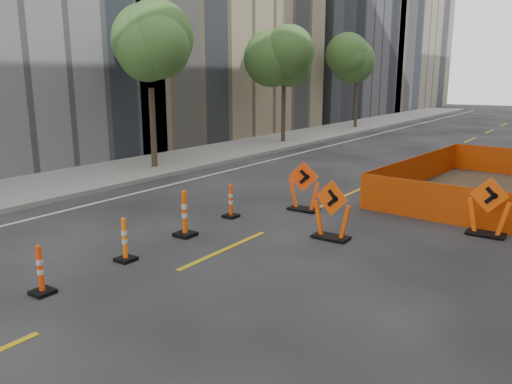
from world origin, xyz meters
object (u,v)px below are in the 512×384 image
Objects in this scene: channelizer_5 at (185,213)px; channelizer_6 at (231,201)px; channelizer_3 at (40,270)px; channelizer_4 at (125,239)px; chevron_sign_left at (304,186)px; chevron_sign_center at (332,210)px; chevron_sign_right at (488,207)px.

channelizer_6 is at bearing 93.14° from channelizer_5.
channelizer_3 is at bearing -87.34° from channelizer_5.
chevron_sign_left is (1.05, 5.62, 0.24)m from channelizer_4.
chevron_sign_center is (1.80, -1.87, 0.00)m from chevron_sign_left.
chevron_sign_center reaches higher than chevron_sign_left.
chevron_sign_left is (1.16, 3.69, 0.14)m from channelizer_5.
channelizer_3 is at bearing -109.57° from chevron_sign_center.
chevron_sign_center is at bearing 52.83° from channelizer_4.
channelizer_6 is 6.43m from chevron_sign_right.
channelizer_4 reaches higher than channelizer_3.
channelizer_4 is at bearing -86.60° from channelizer_5.
channelizer_5 is 3.87m from chevron_sign_left.
channelizer_4 is 3.88m from channelizer_6.
channelizer_5 is at bearing -86.86° from channelizer_6.
channelizer_3 is 6.34m from chevron_sign_center.
chevron_sign_center is at bearing -69.70° from chevron_sign_left.
channelizer_4 is 5.72m from chevron_sign_left.
chevron_sign_left is 0.99× the size of chevron_sign_right.
channelizer_6 is 0.65× the size of chevron_sign_right.
channelizer_3 is at bearing -134.65° from chevron_sign_right.
channelizer_3 is 5.81m from channelizer_6.
chevron_sign_right is (2.96, 2.34, 0.01)m from chevron_sign_center.
chevron_sign_center is at bearing 63.95° from channelizer_3.
channelizer_3 is at bearing -121.05° from chevron_sign_left.
channelizer_3 is 0.98× the size of channelizer_4.
chevron_sign_left is at bearing 79.46° from channelizer_4.
chevron_sign_left reaches higher than channelizer_4.
chevron_sign_center is (2.78, 5.69, 0.25)m from channelizer_3.
chevron_sign_center reaches higher than channelizer_3.
chevron_sign_center is (2.85, 3.76, 0.24)m from channelizer_4.
chevron_sign_right is at bearing -17.95° from chevron_sign_left.
chevron_sign_left is (1.27, 1.75, 0.24)m from channelizer_6.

